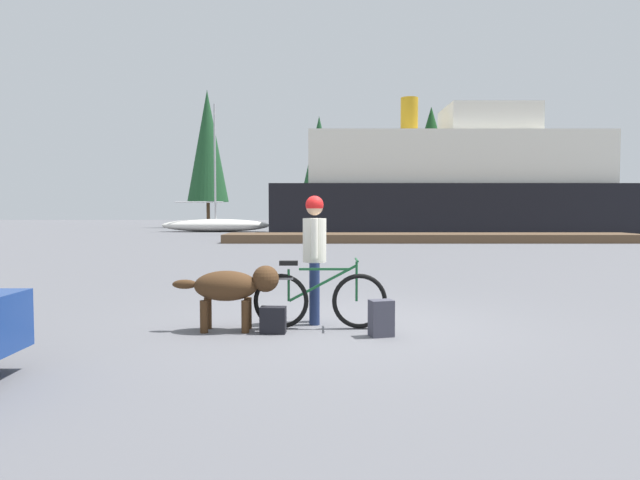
# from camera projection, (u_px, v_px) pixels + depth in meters

# --- Properties ---
(ground_plane) EXTENTS (160.00, 160.00, 0.00)m
(ground_plane) POSITION_uv_depth(u_px,v_px,m) (341.00, 325.00, 7.68)
(ground_plane) COLOR slate
(bicycle) EXTENTS (1.75, 0.44, 0.92)m
(bicycle) POSITION_uv_depth(u_px,v_px,m) (319.00, 299.00, 7.43)
(bicycle) COLOR black
(bicycle) RESTS_ON ground_plane
(person_cyclist) EXTENTS (0.32, 0.53, 1.75)m
(person_cyclist) POSITION_uv_depth(u_px,v_px,m) (314.00, 246.00, 7.75)
(person_cyclist) COLOR navy
(person_cyclist) RESTS_ON ground_plane
(dog) EXTENTS (1.37, 0.46, 0.84)m
(dog) POSITION_uv_depth(u_px,v_px,m) (233.00, 287.00, 7.29)
(dog) COLOR #472D19
(dog) RESTS_ON ground_plane
(backpack) EXTENTS (0.32, 0.27, 0.45)m
(backpack) POSITION_uv_depth(u_px,v_px,m) (381.00, 318.00, 6.98)
(backpack) COLOR #3F3F4C
(backpack) RESTS_ON ground_plane
(handbag_pannier) EXTENTS (0.33, 0.20, 0.34)m
(handbag_pannier) POSITION_uv_depth(u_px,v_px,m) (273.00, 320.00, 7.16)
(handbag_pannier) COLOR black
(handbag_pannier) RESTS_ON ground_plane
(dock_pier) EXTENTS (19.92, 2.94, 0.40)m
(dock_pier) POSITION_uv_depth(u_px,v_px,m) (431.00, 238.00, 27.57)
(dock_pier) COLOR brown
(dock_pier) RESTS_ON ground_plane
(ferry_boat) EXTENTS (22.82, 7.70, 8.69)m
(ferry_boat) POSITION_uv_depth(u_px,v_px,m) (452.00, 186.00, 36.56)
(ferry_boat) COLOR black
(ferry_boat) RESTS_ON ground_plane
(sailboat_moored) EXTENTS (7.64, 2.14, 8.96)m
(sailboat_moored) POSITION_uv_depth(u_px,v_px,m) (215.00, 225.00, 40.22)
(sailboat_moored) COLOR silver
(sailboat_moored) RESTS_ON ground_plane
(pine_tree_far_left) EXTENTS (3.56, 3.56, 11.95)m
(pine_tree_far_left) POSITION_uv_depth(u_px,v_px,m) (207.00, 146.00, 49.42)
(pine_tree_far_left) COLOR #4C331E
(pine_tree_far_left) RESTS_ON ground_plane
(pine_tree_center) EXTENTS (3.55, 3.55, 9.95)m
(pine_tree_center) POSITION_uv_depth(u_px,v_px,m) (319.00, 160.00, 51.12)
(pine_tree_center) COLOR #4C331E
(pine_tree_center) RESTS_ON ground_plane
(pine_tree_far_right) EXTENTS (4.40, 4.40, 10.48)m
(pine_tree_far_right) POSITION_uv_depth(u_px,v_px,m) (431.00, 151.00, 49.44)
(pine_tree_far_right) COLOR #4C331E
(pine_tree_far_right) RESTS_ON ground_plane
(pine_tree_mid_back) EXTENTS (3.11, 3.11, 8.88)m
(pine_tree_mid_back) POSITION_uv_depth(u_px,v_px,m) (358.00, 169.00, 55.91)
(pine_tree_mid_back) COLOR #4C331E
(pine_tree_mid_back) RESTS_ON ground_plane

